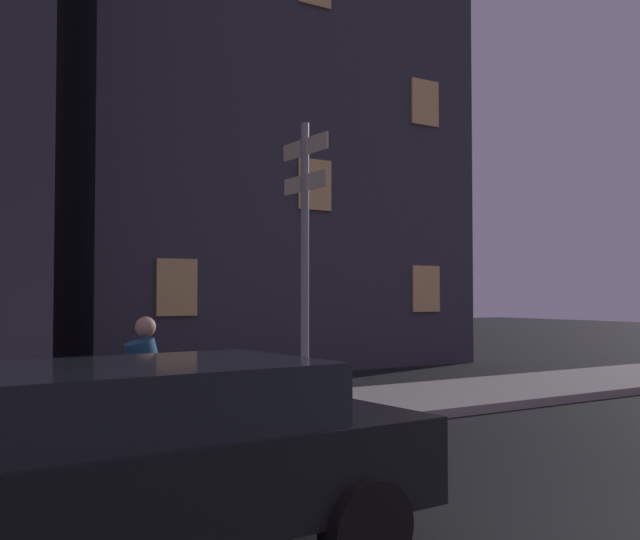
{
  "coord_description": "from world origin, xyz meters",
  "views": [
    {
      "loc": [
        -4.77,
        -2.67,
        1.84
      ],
      "look_at": [
        0.68,
        5.88,
        2.19
      ],
      "focal_mm": 40.91,
      "sensor_mm": 36.0,
      "label": 1
    }
  ],
  "objects": [
    {
      "name": "sidewalk_kerb",
      "position": [
        0.0,
        6.93,
        0.07
      ],
      "size": [
        40.0,
        2.82,
        0.14
      ],
      "primitive_type": "cube",
      "color": "#9E9991",
      "rests_on": "ground_plane"
    },
    {
      "name": "signpost",
      "position": [
        0.69,
        6.29,
        2.57
      ],
      "size": [
        0.12,
        1.21,
        4.2
      ],
      "color": "gray",
      "rests_on": "sidewalk_kerb"
    },
    {
      "name": "car_near_left",
      "position": [
        -3.36,
        1.99,
        0.76
      ],
      "size": [
        4.54,
        2.02,
        1.39
      ],
      "color": "black",
      "rests_on": "ground_plane"
    },
    {
      "name": "cyclist",
      "position": [
        -2.21,
        4.87,
        0.75
      ],
      "size": [
        1.82,
        0.36,
        1.61
      ],
      "color": "black",
      "rests_on": "ground_plane"
    },
    {
      "name": "building_right_block",
      "position": [
        4.33,
        15.09,
        7.62
      ],
      "size": [
        10.26,
        6.53,
        15.23
      ],
      "color": "#383842",
      "rests_on": "ground_plane"
    }
  ]
}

